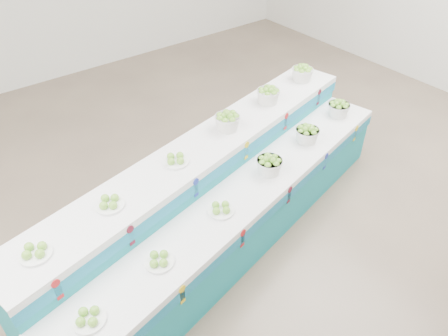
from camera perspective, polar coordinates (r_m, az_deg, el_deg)
The scene contains 14 objects.
ground at distance 4.78m, azimuth 1.18°, elevation -9.49°, with size 10.00×10.00×0.00m, color brown.
display_stand at distance 4.54m, azimuth 0.00°, elevation -3.58°, with size 4.51×1.16×1.02m, color teal, non-canonical shape.
plate_lower_left at distance 3.43m, azimuth -17.40°, elevation -18.18°, with size 0.25×0.25×0.10m, color white.
plate_lower_mid at distance 3.64m, azimuth -8.57°, elevation -11.75°, with size 0.25×0.25×0.10m, color white.
plate_lower_right at distance 4.02m, azimuth -0.41°, elevation -5.29°, with size 0.25×0.25×0.10m, color white.
basket_lower_left at distance 4.46m, azimuth 5.98°, elevation 0.46°, with size 0.27×0.27×0.20m, color silver, non-canonical shape.
basket_lower_mid at distance 4.99m, azimuth 10.87°, elevation 4.43°, with size 0.27×0.27×0.20m, color silver, non-canonical shape.
basket_lower_right at distance 5.56m, azimuth 14.81°, elevation 7.59°, with size 0.27×0.27×0.20m, color silver, non-canonical shape.
plate_upper_left at distance 3.55m, azimuth -23.65°, elevation -9.93°, with size 0.25×0.25×0.10m, color white.
plate_upper_mid at distance 3.76m, azimuth -14.85°, elevation -4.35°, with size 0.25×0.25×0.10m, color white.
plate_upper_right at distance 4.12m, azimuth -6.38°, elevation 1.20°, with size 0.25×0.25×0.10m, color white.
basket_upper_left at distance 4.56m, azimuth 0.44°, elevation 6.20°, with size 0.27×0.27×0.20m, color silver, non-canonical shape.
basket_upper_mid at distance 5.07m, azimuth 5.83°, elevation 9.55°, with size 0.27×0.27×0.20m, color silver, non-canonical shape.
basket_upper_right at distance 5.64m, azimuth 10.24°, elevation 12.19°, with size 0.27×0.27×0.20m, color silver, non-canonical shape.
Camera 1 is at (-2.05, -2.49, 3.52)m, focal length 34.80 mm.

